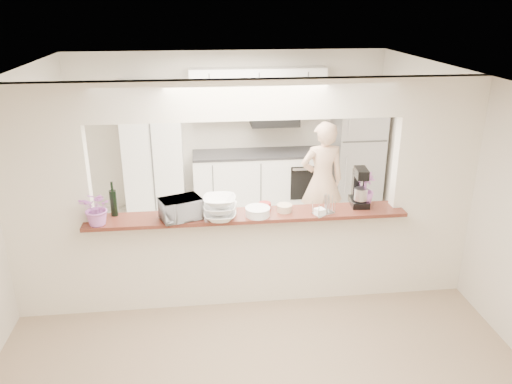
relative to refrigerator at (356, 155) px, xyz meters
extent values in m
plane|color=gray|center=(-2.05, -2.65, -0.85)|extent=(6.00, 6.00, 0.00)
cube|color=beige|center=(-2.05, -1.10, -0.84)|extent=(5.00, 2.90, 0.01)
cube|color=white|center=(-4.10, -2.65, 0.40)|extent=(0.90, 0.15, 2.50)
cube|color=white|center=(0.00, -2.65, 0.40)|extent=(0.90, 0.15, 2.50)
cube|color=white|center=(-2.05, -2.65, 1.45)|extent=(3.20, 0.15, 0.40)
cube|color=white|center=(-2.05, -2.65, -0.32)|extent=(3.20, 0.15, 1.05)
cube|color=maroon|center=(-2.05, -2.70, 0.22)|extent=(3.40, 0.38, 0.04)
cube|color=silver|center=(-3.25, 0.05, 0.20)|extent=(0.90, 0.60, 2.10)
cube|color=silver|center=(-1.60, 0.05, -0.40)|extent=(2.10, 0.60, 0.90)
cube|color=#2B2B2E|center=(-1.60, 0.05, 0.07)|extent=(2.10, 0.62, 0.04)
cube|color=silver|center=(-1.60, 0.18, 1.02)|extent=(2.10, 0.35, 0.75)
cube|color=black|center=(-1.35, 0.07, 0.59)|extent=(0.75, 0.45, 0.12)
cube|color=black|center=(-0.85, -0.25, -0.35)|extent=(0.55, 0.02, 0.55)
cube|color=#B4B3B9|center=(0.00, 0.00, 0.00)|extent=(0.75, 0.70, 1.70)
imported|color=#D872C7|center=(-3.57, -2.80, 0.42)|extent=(0.40, 0.37, 0.37)
cylinder|color=black|center=(-3.45, -2.58, 0.36)|extent=(0.07, 0.07, 0.25)
cylinder|color=black|center=(-3.45, -2.58, 0.53)|extent=(0.02, 0.02, 0.09)
cylinder|color=black|center=(-3.45, -2.58, 0.38)|extent=(0.08, 0.08, 0.28)
cylinder|color=black|center=(-3.45, -2.58, 0.57)|extent=(0.03, 0.03, 0.10)
imported|color=#B6B6BB|center=(-2.75, -2.75, 0.35)|extent=(0.48, 0.41, 0.23)
imported|color=white|center=(-2.35, -2.82, 0.36)|extent=(0.36, 0.36, 0.25)
cylinder|color=white|center=(-2.29, -2.65, 0.30)|extent=(0.25, 0.25, 0.11)
cylinder|color=white|center=(-2.29, -2.65, 0.36)|extent=(0.26, 0.26, 0.01)
cylinder|color=white|center=(-1.95, -2.76, 0.28)|extent=(0.26, 0.26, 0.09)
cylinder|color=white|center=(-1.95, -2.76, 0.33)|extent=(0.26, 0.26, 0.01)
cylinder|color=maroon|center=(-1.85, -2.57, 0.27)|extent=(0.14, 0.14, 0.06)
cylinder|color=#CDB390|center=(-1.65, -2.68, 0.28)|extent=(0.16, 0.16, 0.08)
cube|color=silver|center=(-1.25, -2.80, 0.25)|extent=(0.26, 0.21, 0.01)
cube|color=white|center=(-1.25, -2.80, 0.28)|extent=(0.13, 0.13, 0.06)
cube|color=black|center=(-0.80, -2.60, 0.28)|extent=(0.21, 0.30, 0.07)
cube|color=black|center=(-0.79, -2.50, 0.46)|extent=(0.13, 0.11, 0.31)
cube|color=black|center=(-0.80, -2.61, 0.62)|extent=(0.14, 0.26, 0.10)
cylinder|color=#B7B7BC|center=(-0.81, -2.66, 0.39)|extent=(0.14, 0.14, 0.13)
imported|color=#CC6ECD|center=(-0.75, -2.60, 0.43)|extent=(0.26, 0.26, 0.39)
imported|color=#E0B391|center=(-0.85, -1.14, 0.00)|extent=(0.64, 0.44, 1.69)
camera|label=1|loc=(-2.52, -7.55, 2.37)|focal=35.00mm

